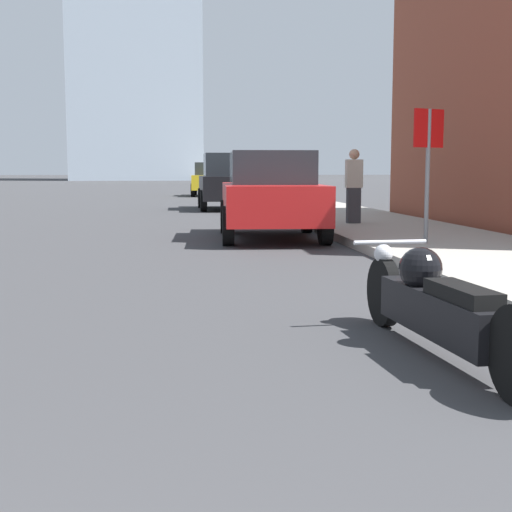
# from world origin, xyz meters

# --- Properties ---
(sidewalk) EXTENTS (3.08, 240.00, 0.15)m
(sidewalk) POSITION_xyz_m (5.19, 40.00, 0.07)
(sidewalk) COLOR #9E998E
(sidewalk) RESTS_ON ground_plane
(motorcycle) EXTENTS (0.62, 2.67, 0.75)m
(motorcycle) POSITION_xyz_m (2.49, 4.82, 0.36)
(motorcycle) COLOR black
(motorcycle) RESTS_ON ground_plane
(parked_car_red) EXTENTS (2.08, 4.11, 1.66)m
(parked_car_red) POSITION_xyz_m (2.54, 13.62, 0.84)
(parked_car_red) COLOR red
(parked_car_red) RESTS_ON ground_plane
(parked_car_black) EXTENTS (1.85, 3.91, 1.87)m
(parked_car_black) POSITION_xyz_m (2.48, 23.94, 0.92)
(parked_car_black) COLOR black
(parked_car_black) RESTS_ON ground_plane
(parked_car_yellow) EXTENTS (2.12, 4.02, 1.70)m
(parked_car_yellow) POSITION_xyz_m (2.62, 36.62, 0.85)
(parked_car_yellow) COLOR gold
(parked_car_yellow) RESTS_ON ground_plane
(stop_sign) EXTENTS (0.57, 0.26, 2.12)m
(stop_sign) POSITION_xyz_m (4.68, 11.01, 1.59)
(stop_sign) COLOR slate
(stop_sign) RESTS_ON sidewalk
(pedestrian) EXTENTS (0.36, 0.23, 1.62)m
(pedestrian) POSITION_xyz_m (4.63, 15.42, 0.97)
(pedestrian) COLOR #38383D
(pedestrian) RESTS_ON sidewalk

